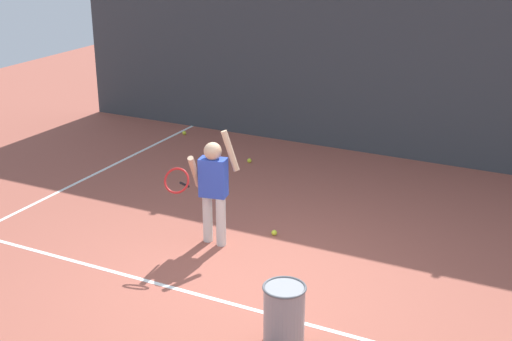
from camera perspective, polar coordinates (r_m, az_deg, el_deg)
ground_plane at (r=7.30m, az=-0.55°, el=-9.00°), size 20.00×20.00×0.00m
court_line_baseline at (r=6.95m, az=-2.30°, el=-10.62°), size 9.00×0.05×0.00m
court_line_sideline at (r=9.86m, az=-15.69°, el=-1.68°), size 0.05×9.00×0.00m
back_fence_windscreen at (r=10.66m, az=10.73°, el=11.06°), size 10.92×0.08×3.83m
fence_post_0 at (r=13.19m, az=-12.41°, el=13.02°), size 0.09×0.09×3.98m
fence_post_1 at (r=11.32m, az=2.06°, el=12.31°), size 0.09×0.09×3.98m
tennis_player at (r=7.81m, az=-3.58°, el=-1.10°), size 0.64×0.66×1.35m
ball_hopper at (r=6.24m, az=2.28°, el=-11.51°), size 0.38×0.38×0.56m
tennis_ball_0 at (r=10.58m, az=-0.54°, el=0.81°), size 0.07×0.07×0.07m
tennis_ball_2 at (r=11.95m, az=-5.82°, el=3.03°), size 0.07×0.07×0.07m
tennis_ball_3 at (r=8.26m, az=1.48°, el=-5.05°), size 0.07×0.07×0.07m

